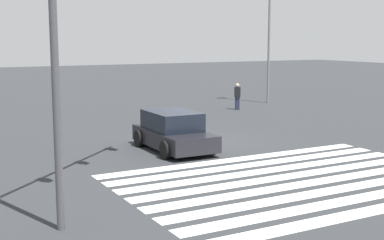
{
  "coord_description": "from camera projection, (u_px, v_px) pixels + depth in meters",
  "views": [
    {
      "loc": [
        -10.73,
        -19.64,
        4.42
      ],
      "look_at": [
        0.0,
        0.0,
        1.0
      ],
      "focal_mm": 50.0,
      "sensor_mm": 36.0,
      "label": 1
    }
  ],
  "objects": [
    {
      "name": "car_1",
      "position": [
        173.0,
        132.0,
        21.29
      ],
      "size": [
        2.24,
        4.26,
        1.55
      ],
      "rotation": [
        0.0,
        0.0,
        -1.59
      ],
      "color": "black",
      "rests_on": "ground_plane"
    },
    {
      "name": "crosswalk_markings",
      "position": [
        296.0,
        180.0,
        16.84
      ],
      "size": [
        11.03,
        7.25,
        0.01
      ],
      "rotation": [
        0.0,
        0.0,
        1.57
      ],
      "color": "silver",
      "rests_on": "ground_plane"
    },
    {
      "name": "ground_plane",
      "position": [
        192.0,
        143.0,
        22.8
      ],
      "size": [
        134.45,
        134.45,
        0.0
      ],
      "primitive_type": "plane",
      "color": "#2B2D30"
    },
    {
      "name": "street_light_pole_a",
      "position": [
        269.0,
        24.0,
        36.23
      ],
      "size": [
        0.8,
        0.36,
        9.13
      ],
      "color": "slate",
      "rests_on": "ground_plane"
    },
    {
      "name": "pedestrian",
      "position": [
        237.0,
        95.0,
        33.34
      ],
      "size": [
        0.41,
        0.41,
        1.65
      ],
      "rotation": [
        0.0,
        0.0,
        -2.33
      ],
      "color": "#232842",
      "rests_on": "ground_plane"
    }
  ]
}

